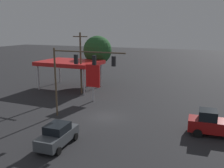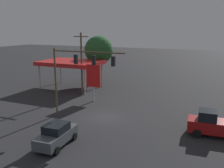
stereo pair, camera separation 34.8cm
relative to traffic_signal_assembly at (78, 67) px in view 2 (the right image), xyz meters
name	(u,v)px [view 2 (the right image)]	position (x,y,z in m)	size (l,w,h in m)	color
ground_plane	(105,117)	(-2.28, -1.67, -5.78)	(200.00, 200.00, 0.00)	#262628
traffic_signal_assembly	(78,67)	(0.00, 0.00, 0.00)	(8.37, 0.43, 7.73)	brown
utility_pole	(82,62)	(5.43, -9.85, -0.90)	(2.40, 0.26, 9.21)	brown
gas_station_canopy	(71,63)	(8.84, -12.22, -1.56)	(9.61, 7.16, 4.57)	red
price_sign	(93,77)	(1.83, -6.75, -2.41)	(2.02, 0.27, 5.06)	#B7B7BC
pickup_parked	(215,125)	(-13.80, -1.10, -4.68)	(5.32, 2.52, 2.40)	maroon
sedan_far	(57,135)	(-1.49, 6.31, -4.83)	(2.26, 4.50, 1.93)	#474C51
street_tree	(99,50)	(6.26, -17.28, 0.24)	(5.03, 5.03, 8.55)	#4C331E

